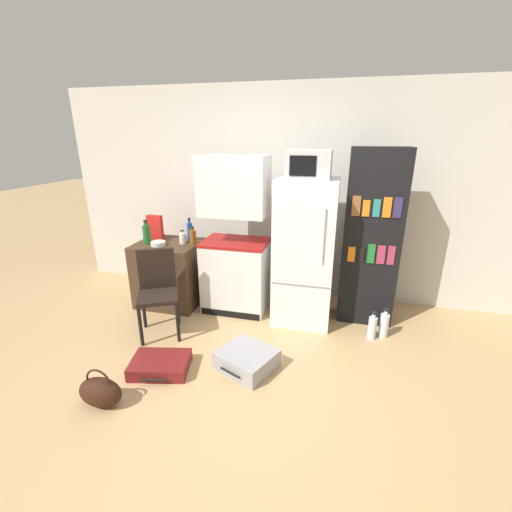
{
  "coord_description": "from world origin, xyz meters",
  "views": [
    {
      "loc": [
        0.65,
        -2.3,
        2.03
      ],
      "look_at": [
        -0.14,
        0.85,
        0.87
      ],
      "focal_mm": 24.0,
      "sensor_mm": 36.0,
      "label": 1
    }
  ],
  "objects_px": {
    "bookshelf": "(371,239)",
    "cereal_box": "(155,227)",
    "bottle_milk_white": "(183,238)",
    "handbag": "(100,392)",
    "refrigerator": "(305,252)",
    "microwave": "(309,164)",
    "bottle_amber_beer": "(193,237)",
    "side_table": "(170,273)",
    "suitcase_large_flat": "(247,360)",
    "kitchen_hutch": "(235,242)",
    "bottle_green_tall": "(147,234)",
    "bowl": "(158,243)",
    "water_bottle_front": "(372,327)",
    "chair": "(158,285)",
    "suitcase_small_flat": "(160,365)",
    "bottle_blue_soda": "(190,231)",
    "water_bottle_middle": "(384,325)"
  },
  "relations": [
    {
      "from": "bookshelf",
      "to": "cereal_box",
      "type": "xyz_separation_m",
      "value": [
        -2.58,
        -0.04,
        -0.02
      ]
    },
    {
      "from": "bottle_milk_white",
      "to": "handbag",
      "type": "xyz_separation_m",
      "value": [
        0.11,
        -1.8,
        -0.73
      ]
    },
    {
      "from": "refrigerator",
      "to": "cereal_box",
      "type": "height_order",
      "value": "refrigerator"
    },
    {
      "from": "microwave",
      "to": "bottle_amber_beer",
      "type": "height_order",
      "value": "microwave"
    },
    {
      "from": "side_table",
      "to": "suitcase_large_flat",
      "type": "bearing_deg",
      "value": -39.13
    },
    {
      "from": "kitchen_hutch",
      "to": "bottle_green_tall",
      "type": "xyz_separation_m",
      "value": [
        -1.06,
        -0.15,
        0.07
      ]
    },
    {
      "from": "bottle_milk_white",
      "to": "bowl",
      "type": "distance_m",
      "value": 0.29
    },
    {
      "from": "bottle_milk_white",
      "to": "water_bottle_front",
      "type": "xyz_separation_m",
      "value": [
        2.24,
        -0.28,
        -0.73
      ]
    },
    {
      "from": "microwave",
      "to": "bowl",
      "type": "bearing_deg",
      "value": -175.65
    },
    {
      "from": "microwave",
      "to": "suitcase_large_flat",
      "type": "distance_m",
      "value": 2.0
    },
    {
      "from": "bottle_milk_white",
      "to": "chair",
      "type": "distance_m",
      "value": 0.75
    },
    {
      "from": "side_table",
      "to": "suitcase_small_flat",
      "type": "relative_size",
      "value": 1.37
    },
    {
      "from": "bottle_amber_beer",
      "to": "suitcase_large_flat",
      "type": "bearing_deg",
      "value": -48.22
    },
    {
      "from": "bottle_blue_soda",
      "to": "suitcase_large_flat",
      "type": "height_order",
      "value": "bottle_blue_soda"
    },
    {
      "from": "bottle_green_tall",
      "to": "chair",
      "type": "relative_size",
      "value": 0.32
    },
    {
      "from": "suitcase_large_flat",
      "to": "microwave",
      "type": "bearing_deg",
      "value": 94.35
    },
    {
      "from": "cereal_box",
      "to": "water_bottle_front",
      "type": "relative_size",
      "value": 0.97
    },
    {
      "from": "bottle_blue_soda",
      "to": "water_bottle_front",
      "type": "bearing_deg",
      "value": -10.62
    },
    {
      "from": "cereal_box",
      "to": "suitcase_small_flat",
      "type": "xyz_separation_m",
      "value": [
        0.76,
        -1.41,
        -0.88
      ]
    },
    {
      "from": "cereal_box",
      "to": "bottle_amber_beer",
      "type": "bearing_deg",
      "value": -9.71
    },
    {
      "from": "cereal_box",
      "to": "handbag",
      "type": "relative_size",
      "value": 0.83
    },
    {
      "from": "bowl",
      "to": "water_bottle_front",
      "type": "height_order",
      "value": "bowl"
    },
    {
      "from": "bottle_green_tall",
      "to": "bottle_amber_beer",
      "type": "xyz_separation_m",
      "value": [
        0.54,
        0.12,
        -0.03
      ]
    },
    {
      "from": "handbag",
      "to": "bookshelf",
      "type": "bearing_deg",
      "value": 43.26
    },
    {
      "from": "handbag",
      "to": "bottle_amber_beer",
      "type": "bearing_deg",
      "value": 89.16
    },
    {
      "from": "suitcase_large_flat",
      "to": "cereal_box",
      "type": "bearing_deg",
      "value": 165.97
    },
    {
      "from": "refrigerator",
      "to": "water_bottle_middle",
      "type": "bearing_deg",
      "value": -13.04
    },
    {
      "from": "refrigerator",
      "to": "microwave",
      "type": "bearing_deg",
      "value": -104.18
    },
    {
      "from": "bottle_amber_beer",
      "to": "handbag",
      "type": "distance_m",
      "value": 1.96
    },
    {
      "from": "bottle_blue_soda",
      "to": "suitcase_small_flat",
      "type": "relative_size",
      "value": 0.5
    },
    {
      "from": "refrigerator",
      "to": "suitcase_small_flat",
      "type": "height_order",
      "value": "refrigerator"
    },
    {
      "from": "chair",
      "to": "bookshelf",
      "type": "bearing_deg",
      "value": -5.98
    },
    {
      "from": "kitchen_hutch",
      "to": "water_bottle_front",
      "type": "xyz_separation_m",
      "value": [
        1.58,
        -0.31,
        -0.72
      ]
    },
    {
      "from": "bookshelf",
      "to": "bottle_green_tall",
      "type": "distance_m",
      "value": 2.58
    },
    {
      "from": "kitchen_hutch",
      "to": "handbag",
      "type": "bearing_deg",
      "value": -106.7
    },
    {
      "from": "refrigerator",
      "to": "water_bottle_front",
      "type": "bearing_deg",
      "value": -19.33
    },
    {
      "from": "water_bottle_front",
      "to": "bottle_milk_white",
      "type": "bearing_deg",
      "value": 172.76
    },
    {
      "from": "kitchen_hutch",
      "to": "bookshelf",
      "type": "xyz_separation_m",
      "value": [
        1.51,
        0.11,
        0.11
      ]
    },
    {
      "from": "water_bottle_front",
      "to": "refrigerator",
      "type": "bearing_deg",
      "value": 160.67
    },
    {
      "from": "bottle_green_tall",
      "to": "refrigerator",
      "type": "bearing_deg",
      "value": 3.11
    },
    {
      "from": "side_table",
      "to": "handbag",
      "type": "distance_m",
      "value": 1.82
    },
    {
      "from": "bookshelf",
      "to": "suitcase_small_flat",
      "type": "distance_m",
      "value": 2.49
    },
    {
      "from": "bottle_green_tall",
      "to": "water_bottle_front",
      "type": "relative_size",
      "value": 0.94
    },
    {
      "from": "microwave",
      "to": "suitcase_large_flat",
      "type": "relative_size",
      "value": 0.73
    },
    {
      "from": "side_table",
      "to": "bottle_milk_white",
      "type": "relative_size",
      "value": 4.81
    },
    {
      "from": "bowl",
      "to": "handbag",
      "type": "distance_m",
      "value": 1.82
    },
    {
      "from": "handbag",
      "to": "water_bottle_front",
      "type": "relative_size",
      "value": 1.16
    },
    {
      "from": "microwave",
      "to": "suitcase_small_flat",
      "type": "relative_size",
      "value": 0.76
    },
    {
      "from": "microwave",
      "to": "bookshelf",
      "type": "height_order",
      "value": "bookshelf"
    },
    {
      "from": "bottle_blue_soda",
      "to": "bottle_amber_beer",
      "type": "bearing_deg",
      "value": -52.98
    }
  ]
}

